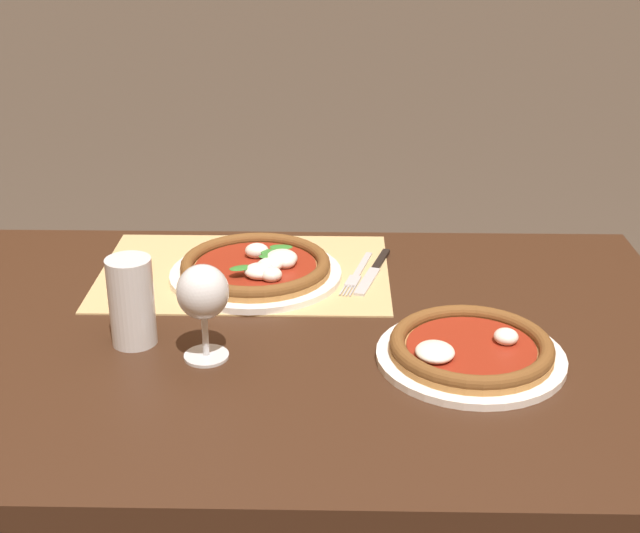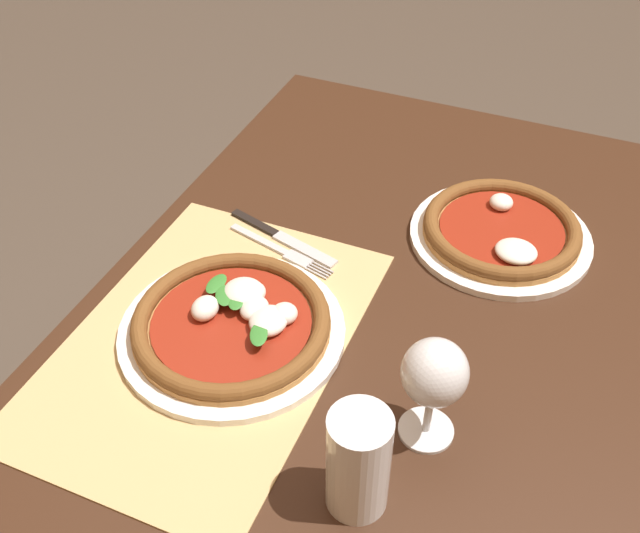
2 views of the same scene
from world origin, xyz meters
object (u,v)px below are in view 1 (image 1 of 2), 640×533
(wine_glass, at_px, (203,296))
(pizza_far, at_px, (470,350))
(pint_glass, at_px, (132,303))
(fork, at_px, (357,274))
(pizza_near, at_px, (257,268))
(knife, at_px, (373,271))

(wine_glass, bearing_deg, pizza_far, 179.77)
(pizza_far, distance_m, pint_glass, 0.53)
(fork, bearing_deg, pint_glass, 36.39)
(pizza_near, relative_size, knife, 1.51)
(fork, bearing_deg, pizza_far, 118.06)
(wine_glass, distance_m, fork, 0.41)
(fork, height_order, knife, knife)
(pint_glass, relative_size, knife, 0.69)
(fork, bearing_deg, knife, -160.76)
(pizza_far, height_order, knife, pizza_far)
(pizza_near, xyz_separation_m, pint_glass, (0.17, 0.25, 0.05))
(pizza_far, xyz_separation_m, pint_glass, (0.53, -0.05, 0.05))
(pint_glass, distance_m, fork, 0.45)
(pint_glass, bearing_deg, pizza_near, -124.87)
(pizza_near, xyz_separation_m, knife, (-0.22, -0.03, -0.02))
(knife, bearing_deg, pizza_near, 6.82)
(pizza_near, bearing_deg, knife, -173.18)
(pizza_far, xyz_separation_m, wine_glass, (0.41, -0.00, 0.09))
(pizza_far, bearing_deg, pint_glass, -5.24)
(pizza_far, distance_m, wine_glass, 0.42)
(pizza_near, distance_m, fork, 0.19)
(pint_glass, bearing_deg, pizza_far, 174.76)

